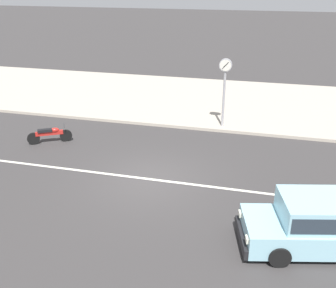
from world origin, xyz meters
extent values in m
plane|color=#383535|center=(0.00, 0.00, 0.00)|extent=(160.00, 160.00, 0.00)
cube|color=silver|center=(0.00, 0.00, 0.00)|extent=(50.40, 0.14, 0.01)
cube|color=#ADA393|center=(0.00, 10.50, 0.07)|extent=(68.00, 10.00, 0.15)
cube|color=#93C6D6|center=(5.85, -2.65, 0.52)|extent=(4.62, 2.71, 0.70)
cube|color=#93C6D6|center=(6.12, -2.58, 1.21)|extent=(3.21, 2.21, 0.70)
cube|color=#28333D|center=(6.12, -2.58, 1.21)|extent=(3.10, 2.22, 0.45)
cube|color=black|center=(3.70, -3.16, 0.31)|extent=(0.52, 1.70, 0.28)
cube|color=white|center=(3.87, -3.75, 0.67)|extent=(0.13, 0.25, 0.14)
cube|color=white|center=(3.59, -2.56, 0.67)|extent=(0.13, 0.25, 0.14)
cylinder|color=black|center=(4.74, -3.77, 0.30)|extent=(0.63, 0.35, 0.60)
cylinder|color=black|center=(4.35, -2.15, 0.30)|extent=(0.63, 0.35, 0.60)
cylinder|color=black|center=(-4.84, 2.61, 0.28)|extent=(0.54, 0.37, 0.56)
cylinder|color=black|center=(-6.09, 1.89, 0.28)|extent=(0.54, 0.37, 0.56)
cube|color=red|center=(-5.46, 2.25, 0.48)|extent=(1.13, 0.73, 0.18)
cube|color=black|center=(-5.62, 2.16, 0.62)|extent=(0.68, 0.53, 0.12)
ellipsoid|color=red|center=(-5.25, 2.37, 0.60)|extent=(0.47, 0.41, 0.22)
cylinder|color=#232326|center=(-4.87, 2.59, 0.78)|extent=(0.30, 0.50, 0.03)
cylinder|color=#9E9EA3|center=(2.00, 6.03, 1.53)|extent=(0.12, 0.12, 2.77)
cylinder|color=#9E9EA3|center=(2.00, 6.03, 3.22)|extent=(0.61, 0.18, 0.61)
cylinder|color=white|center=(2.00, 5.94, 3.22)|extent=(0.54, 0.02, 0.54)
cylinder|color=white|center=(2.00, 6.13, 3.22)|extent=(0.54, 0.02, 0.54)
cube|color=black|center=(2.00, 5.93, 3.22)|extent=(0.21, 0.01, 0.22)
cube|color=black|center=(2.00, 5.92, 3.22)|extent=(0.30, 0.01, 0.35)
camera|label=1|loc=(3.96, -12.59, 7.13)|focal=42.00mm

